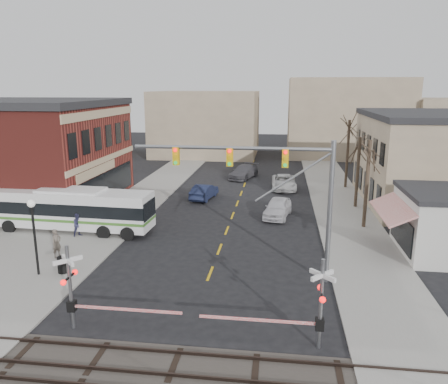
# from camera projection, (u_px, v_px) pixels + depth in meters

# --- Properties ---
(ground) EXTENTS (160.00, 160.00, 0.00)m
(ground) POSITION_uv_depth(u_px,v_px,m) (204.00, 289.00, 23.80)
(ground) COLOR black
(ground) RESTS_ON ground
(sidewalk_west) EXTENTS (5.00, 60.00, 0.12)m
(sidewalk_west) POSITION_uv_depth(u_px,v_px,m) (146.00, 195.00, 44.26)
(sidewalk_west) COLOR gray
(sidewalk_west) RESTS_ON ground
(sidewalk_east) EXTENTS (5.00, 60.00, 0.12)m
(sidewalk_east) POSITION_uv_depth(u_px,v_px,m) (338.00, 201.00, 41.86)
(sidewalk_east) COLOR gray
(sidewalk_east) RESTS_ON ground
(rail_tracks) EXTENTS (160.00, 3.91, 0.14)m
(rail_tracks) POSITION_uv_depth(u_px,v_px,m) (167.00, 383.00, 16.07)
(rail_tracks) COLOR #2D231E
(rail_tracks) RESTS_ON ground
(tree_east_a) EXTENTS (0.28, 0.28, 6.75)m
(tree_east_a) POSITION_uv_depth(u_px,v_px,m) (367.00, 184.00, 33.22)
(tree_east_a) COLOR #382B21
(tree_east_a) RESTS_ON sidewalk_east
(tree_east_b) EXTENTS (0.28, 0.28, 6.30)m
(tree_east_b) POSITION_uv_depth(u_px,v_px,m) (358.00, 172.00, 39.01)
(tree_east_b) COLOR #382B21
(tree_east_b) RESTS_ON sidewalk_east
(tree_east_c) EXTENTS (0.28, 0.28, 7.20)m
(tree_east_c) POSITION_uv_depth(u_px,v_px,m) (347.00, 154.00, 46.59)
(tree_east_c) COLOR #382B21
(tree_east_c) RESTS_ON sidewalk_east
(transit_bus) EXTENTS (12.29, 3.23, 3.14)m
(transit_bus) POSITION_uv_depth(u_px,v_px,m) (73.00, 209.00, 32.91)
(transit_bus) COLOR silver
(transit_bus) RESTS_ON ground
(traffic_signal_mast) EXTENTS (10.95, 0.30, 8.00)m
(traffic_signal_mast) POSITION_uv_depth(u_px,v_px,m) (276.00, 180.00, 23.75)
(traffic_signal_mast) COLOR gray
(traffic_signal_mast) RESTS_ON ground
(rr_crossing_west) EXTENTS (5.60, 1.36, 4.00)m
(rr_crossing_west) POSITION_uv_depth(u_px,v_px,m) (79.00, 289.00, 19.46)
(rr_crossing_west) COLOR gray
(rr_crossing_west) RESTS_ON ground
(rr_crossing_east) EXTENTS (5.60, 1.36, 4.00)m
(rr_crossing_east) POSITION_uv_depth(u_px,v_px,m) (310.00, 305.00, 18.05)
(rr_crossing_east) COLOR gray
(rr_crossing_east) RESTS_ON ground
(street_lamp) EXTENTS (0.44, 0.44, 4.48)m
(street_lamp) POSITION_uv_depth(u_px,v_px,m) (33.00, 222.00, 24.62)
(street_lamp) COLOR black
(street_lamp) RESTS_ON sidewalk_west
(trash_bin) EXTENTS (0.60, 0.60, 0.97)m
(trash_bin) POSITION_uv_depth(u_px,v_px,m) (63.00, 265.00, 25.50)
(trash_bin) COLOR black
(trash_bin) RESTS_ON sidewalk_west
(car_a) EXTENTS (2.68, 4.99, 1.61)m
(car_a) POSITION_uv_depth(u_px,v_px,m) (277.00, 208.00, 36.75)
(car_a) COLOR silver
(car_a) RESTS_ON ground
(car_b) EXTENTS (2.29, 4.66, 1.47)m
(car_b) POSITION_uv_depth(u_px,v_px,m) (204.00, 191.00, 42.69)
(car_b) COLOR #161D38
(car_b) RESTS_ON ground
(car_c) EXTENTS (2.68, 5.51, 1.51)m
(car_c) POSITION_uv_depth(u_px,v_px,m) (284.00, 182.00, 46.72)
(car_c) COLOR silver
(car_c) RESTS_ON ground
(car_d) EXTENTS (3.77, 5.77, 1.55)m
(car_d) POSITION_uv_depth(u_px,v_px,m) (244.00, 172.00, 52.33)
(car_d) COLOR #49484E
(car_d) RESTS_ON ground
(pedestrian_near) EXTENTS (0.65, 0.79, 1.85)m
(pedestrian_near) POSITION_uv_depth(u_px,v_px,m) (57.00, 243.00, 27.74)
(pedestrian_near) COLOR #5D544B
(pedestrian_near) RESTS_ON sidewalk_west
(pedestrian_far) EXTENTS (1.04, 1.04, 1.71)m
(pedestrian_far) POSITION_uv_depth(u_px,v_px,m) (78.00, 225.00, 31.67)
(pedestrian_far) COLOR #2E2E50
(pedestrian_far) RESTS_ON sidewalk_west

